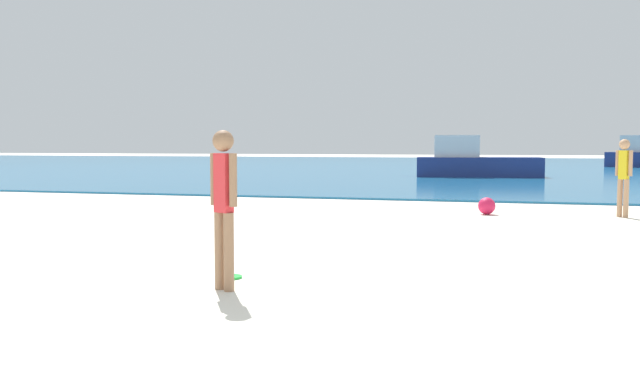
{
  "coord_description": "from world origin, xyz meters",
  "views": [
    {
      "loc": [
        2.24,
        -3.24,
        1.53
      ],
      "look_at": [
        -0.2,
        5.35,
        0.91
      ],
      "focal_mm": 37.98,
      "sensor_mm": 36.0,
      "label": 1
    }
  ],
  "objects_px": {
    "person_standing": "(224,200)",
    "beach_ball": "(487,206)",
    "person_distant": "(624,173)",
    "frisbee": "(230,277)",
    "boat_near": "(474,162)"
  },
  "relations": [
    {
      "from": "person_standing",
      "to": "beach_ball",
      "type": "xyz_separation_m",
      "value": [
        2.39,
        8.71,
        -0.77
      ]
    },
    {
      "from": "boat_near",
      "to": "frisbee",
      "type": "bearing_deg",
      "value": -99.65
    },
    {
      "from": "person_standing",
      "to": "person_distant",
      "type": "distance_m",
      "value": 10.3
    },
    {
      "from": "frisbee",
      "to": "beach_ball",
      "type": "relative_size",
      "value": 0.74
    },
    {
      "from": "person_standing",
      "to": "beach_ball",
      "type": "relative_size",
      "value": 4.47
    },
    {
      "from": "beach_ball",
      "to": "boat_near",
      "type": "bearing_deg",
      "value": 94.01
    },
    {
      "from": "frisbee",
      "to": "beach_ball",
      "type": "xyz_separation_m",
      "value": [
        2.59,
        8.1,
        0.18
      ]
    },
    {
      "from": "person_standing",
      "to": "person_distant",
      "type": "height_order",
      "value": "person_standing"
    },
    {
      "from": "frisbee",
      "to": "person_distant",
      "type": "bearing_deg",
      "value": 57.08
    },
    {
      "from": "boat_near",
      "to": "person_distant",
      "type": "bearing_deg",
      "value": -82.87
    },
    {
      "from": "frisbee",
      "to": "person_distant",
      "type": "xyz_separation_m",
      "value": [
        5.37,
        8.3,
        0.92
      ]
    },
    {
      "from": "person_distant",
      "to": "beach_ball",
      "type": "height_order",
      "value": "person_distant"
    },
    {
      "from": "person_standing",
      "to": "person_distant",
      "type": "relative_size",
      "value": 1.02
    },
    {
      "from": "person_distant",
      "to": "frisbee",
      "type": "bearing_deg",
      "value": -81.98
    },
    {
      "from": "person_distant",
      "to": "boat_near",
      "type": "distance_m",
      "value": 16.92
    }
  ]
}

